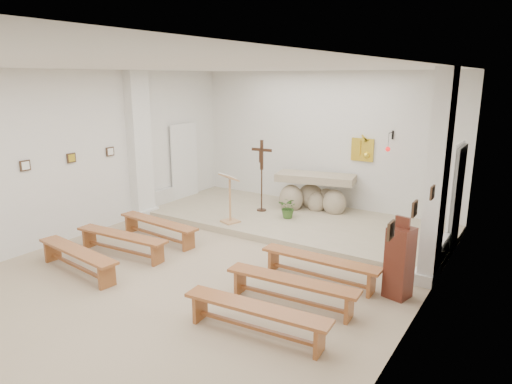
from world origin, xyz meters
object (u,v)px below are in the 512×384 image
Objects in this scene: donation_pedestal at (399,262)px; bench_right_second at (292,286)px; lectern at (229,198)px; bench_left_front at (158,226)px; altar at (314,195)px; crucifix_stand at (262,170)px; bench_right_third at (256,313)px; bench_left_third at (77,256)px; bench_right_front at (320,264)px; bench_left_second at (121,239)px.

donation_pedestal is 1.72m from bench_right_second.
bench_left_front is at bearing -99.86° from lectern.
crucifix_stand reaches higher than altar.
donation_pedestal is at bearing 55.02° from bench_right_third.
donation_pedestal is at bearing -35.09° from crucifix_stand.
lectern is 3.52m from bench_left_third.
bench_left_front is at bearing 161.11° from bench_right_second.
bench_right_second is (2.79, -3.60, -0.83)m from crucifix_stand.
bench_left_third and bench_right_third have the same top height.
bench_right_third is (3.70, 0.00, 0.00)m from bench_left_third.
bench_left_front is at bearing 179.83° from bench_right_front.
bench_right_front is at bearing 85.27° from bench_right_third.
crucifix_stand is (0.11, 1.18, 0.44)m from lectern.
bench_right_second is (3.70, 0.00, 0.00)m from bench_left_second.
bench_right_front is 4.19m from bench_left_third.
bench_left_second is at bearing -153.41° from donation_pedestal.
lectern is at bearing 176.48° from donation_pedestal.
crucifix_stand is 1.33× the size of donation_pedestal.
bench_left_front is at bearing 86.33° from bench_left_second.
bench_right_second is at bearing 85.27° from bench_right_third.
crucifix_stand is at bearing -153.57° from altar.
bench_left_second is 3.83m from bench_right_third.
bench_left_front and bench_right_second have the same top height.
bench_right_front is at bearing 85.99° from bench_right_second.
bench_left_third is (-0.91, -4.59, -0.83)m from crucifix_stand.
bench_right_front is 1.97m from bench_right_third.
bench_right_second is at bearing -90.17° from bench_right_front.
crucifix_stand reaches higher than bench_right_front.
altar is 0.96× the size of bench_left_third.
crucifix_stand is 5.43m from bench_right_third.
bench_right_front is at bearing 34.72° from bench_left_third.
bench_right_second and bench_left_third have the same top height.
bench_left_third is (-4.95, -2.14, -0.25)m from donation_pedestal.
bench_left_second and bench_right_third have the same top height.
bench_right_front is at bearing -47.13° from crucifix_stand.
altar is 1.45m from crucifix_stand.
bench_left_front and bench_right_third have the same top height.
crucifix_stand reaches higher than bench_left_third.
crucifix_stand reaches higher than bench_right_second.
bench_right_front is at bearing -158.52° from donation_pedestal.
donation_pedestal reaches higher than lectern.
altar is at bearing 77.03° from bench_left_third.
bench_left_second and bench_left_third have the same top height.
donation_pedestal is 5.09m from bench_left_second.
bench_left_second is at bearing -125.56° from altar.
bench_right_second is 0.98m from bench_right_third.
altar is at bearing 107.80° from bench_right_second.
bench_right_third is at bearing -90.17° from bench_right_front.
bench_left_front is 1.01× the size of bench_right_front.
lectern reaches higher than bench_right_front.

